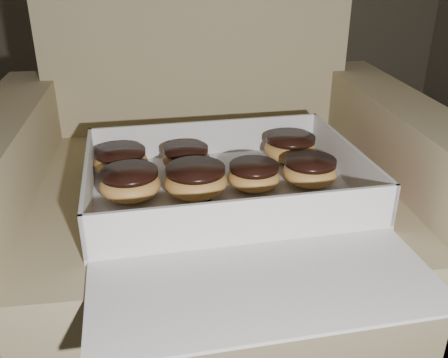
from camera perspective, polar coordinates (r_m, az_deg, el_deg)
armchair at (r=1.01m, az=-1.68°, el=-4.45°), size 0.82×0.70×0.86m
bakery_box at (r=0.81m, az=0.94°, el=-2.26°), size 0.48×0.55×0.08m
donut_a at (r=0.96m, az=7.58°, el=3.60°), size 0.10×0.10×0.05m
donut_b at (r=0.92m, az=-4.34°, el=2.49°), size 0.09×0.09×0.04m
donut_c at (r=0.82m, az=-3.26°, el=-0.13°), size 0.10×0.10×0.05m
donut_d at (r=0.82m, az=-10.69°, el=-0.46°), size 0.10×0.10×0.05m
donut_e at (r=0.91m, az=-11.68°, el=2.03°), size 0.10×0.10×0.05m
donut_f at (r=0.84m, az=3.42°, el=0.42°), size 0.09×0.09×0.04m
donut_g at (r=0.87m, az=9.79°, el=0.95°), size 0.09×0.09×0.05m
crumb_a at (r=0.81m, az=-1.69°, el=-2.39°), size 0.01×0.01×0.00m
crumb_b at (r=0.77m, az=-11.86°, el=-4.60°), size 0.01×0.01×0.00m
crumb_c at (r=0.76m, az=-11.74°, el=-5.13°), size 0.01×0.01×0.00m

